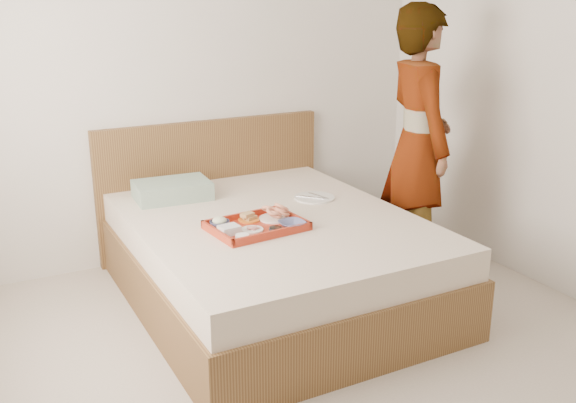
# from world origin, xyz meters

# --- Properties ---
(ground) EXTENTS (3.50, 4.00, 0.01)m
(ground) POSITION_xyz_m (0.00, 0.00, 0.00)
(ground) COLOR #C0B3A3
(ground) RESTS_ON ground
(wall_back) EXTENTS (3.50, 0.01, 2.60)m
(wall_back) POSITION_xyz_m (0.00, 2.00, 1.30)
(wall_back) COLOR silver
(wall_back) RESTS_ON ground
(bed) EXTENTS (1.65, 2.00, 0.53)m
(bed) POSITION_xyz_m (0.11, 1.00, 0.27)
(bed) COLOR brown
(bed) RESTS_ON ground
(headboard) EXTENTS (1.65, 0.06, 0.95)m
(headboard) POSITION_xyz_m (0.11, 1.97, 0.47)
(headboard) COLOR brown
(headboard) RESTS_ON ground
(pillow) EXTENTS (0.49, 0.35, 0.11)m
(pillow) POSITION_xyz_m (-0.29, 1.64, 0.59)
(pillow) COLOR #A7B8A6
(pillow) RESTS_ON bed
(tray) EXTENTS (0.54, 0.42, 0.05)m
(tray) POSITION_xyz_m (-0.06, 0.86, 0.55)
(tray) COLOR #B33317
(tray) RESTS_ON bed
(prawn_plate) EXTENTS (0.19, 0.19, 0.01)m
(prawn_plate) POSITION_xyz_m (0.09, 0.93, 0.55)
(prawn_plate) COLOR white
(prawn_plate) RESTS_ON tray
(navy_bowl_big) EXTENTS (0.16, 0.16, 0.04)m
(navy_bowl_big) POSITION_xyz_m (0.11, 0.76, 0.56)
(navy_bowl_big) COLOR #1B214F
(navy_bowl_big) RESTS_ON tray
(sauce_dish) EXTENTS (0.08, 0.08, 0.03)m
(sauce_dish) POSITION_xyz_m (-0.00, 0.73, 0.56)
(sauce_dish) COLOR black
(sauce_dish) RESTS_ON tray
(meat_plate) EXTENTS (0.14, 0.14, 0.01)m
(meat_plate) POSITION_xyz_m (-0.10, 0.82, 0.55)
(meat_plate) COLOR white
(meat_plate) RESTS_ON tray
(bread_plate) EXTENTS (0.13, 0.13, 0.01)m
(bread_plate) POSITION_xyz_m (-0.05, 0.98, 0.55)
(bread_plate) COLOR orange
(bread_plate) RESTS_ON tray
(salad_bowl) EXTENTS (0.12, 0.12, 0.03)m
(salad_bowl) POSITION_xyz_m (-0.24, 0.96, 0.56)
(salad_bowl) COLOR #1B214F
(salad_bowl) RESTS_ON tray
(plastic_tub) EXTENTS (0.11, 0.10, 0.05)m
(plastic_tub) POSITION_xyz_m (-0.23, 0.83, 0.57)
(plastic_tub) COLOR silver
(plastic_tub) RESTS_ON tray
(cheese_round) EXTENTS (0.08, 0.08, 0.03)m
(cheese_round) POSITION_xyz_m (-0.21, 0.72, 0.56)
(cheese_round) COLOR white
(cheese_round) RESTS_ON tray
(dinner_plate) EXTENTS (0.34, 0.34, 0.01)m
(dinner_plate) POSITION_xyz_m (0.52, 1.21, 0.54)
(dinner_plate) COLOR white
(dinner_plate) RESTS_ON bed
(person) EXTENTS (0.56, 0.72, 1.74)m
(person) POSITION_xyz_m (1.14, 0.97, 0.87)
(person) COLOR beige
(person) RESTS_ON ground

